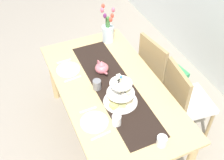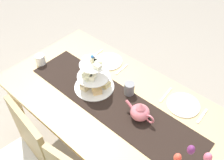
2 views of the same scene
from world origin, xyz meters
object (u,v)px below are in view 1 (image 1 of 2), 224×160
Objects in this scene: tulip_vase at (108,31)px; dinner_plate_right at (94,122)px; mug_white_text at (117,120)px; fork_left at (64,61)px; tiered_cake_stand at (120,95)px; knife_left at (73,79)px; mug_grey at (97,85)px; teapot at (102,68)px; chair_left at (159,69)px; fork_right at (88,110)px; dining_table at (111,94)px; knife_right at (101,136)px; chair_right at (184,99)px; cream_jug at (162,141)px; dinner_plate_left at (68,70)px.

tulip_vase is 1.74× the size of dinner_plate_right.
fork_left is at bearing -170.38° from mug_white_text.
knife_left is (-0.45, -0.29, -0.09)m from tiered_cake_stand.
knife_left is 1.79× the size of mug_grey.
tiered_cake_stand is at bearing -0.30° from teapot.
chair_left is 1.09m from fork_right.
fork_right is (0.40, -0.29, -0.06)m from teapot.
tulip_vase reaches higher than dining_table.
teapot is at bearing 179.70° from tiered_cake_stand.
teapot is 0.62m from dinner_plate_right.
knife_right is at bearing -22.79° from teapot.
chair_left is 1.00× the size of chair_right.
cream_jug is (0.95, 0.10, -0.02)m from teapot.
fork_left is at bearing -106.23° from chair_left.
dinner_plate_left is 0.82m from mug_white_text.
mug_grey is at bearing 37.94° from knife_left.
cream_jug reaches higher than knife_left.
knife_right is 0.53m from mug_grey.
cream_jug reaches higher than dining_table.
tiered_cake_stand is 0.66m from dinner_plate_left.
dinner_plate_left is 0.71m from dinner_plate_right.
mug_grey reaches higher than fork_right.
mug_grey is at bearing -163.42° from cream_jug.
dinner_plate_right is (0.57, -0.98, 0.23)m from chair_left.
teapot is 2.51× the size of mug_grey.
dinner_plate_left is at bearing -98.13° from chair_left.
chair_left is at bearing 120.37° from dinner_plate_right.
tulip_vase reaches higher than mug_white_text.
mug_white_text is at bearing -78.42° from chair_right.
chair_left is at bearing 81.87° from dinner_plate_left.
chair_left is 2.28× the size of tulip_vase.
mug_grey is (-0.24, -0.12, -0.04)m from tiered_cake_stand.
fork_left is 0.88× the size of knife_right.
knife_right is at bearing 0.00° from knife_left.
fork_right is 0.29m from knife_right.
mug_white_text is at bearing -143.80° from cream_jug.
mug_grey is at bearing 179.29° from mug_white_text.
mug_white_text reaches higher than dinner_plate_right.
chair_left is 6.07× the size of fork_right.
chair_left is 3.96× the size of dinner_plate_right.
cream_jug is at bearing 56.69° from knife_right.
tiered_cake_stand is 3.20× the size of mug_white_text.
knife_left is 0.74× the size of dinner_plate_right.
dining_table is at bearing -69.81° from chair_left.
knife_left is at bearing 180.00° from fork_right.
mug_grey is at bearing 155.01° from dinner_plate_right.
fork_left is at bearing -74.25° from tulip_vase.
knife_left is (-0.49, -0.98, 0.23)m from chair_right.
fork_right is (-0.14, 0.00, -0.00)m from dinner_plate_right.
cream_jug is (0.52, 0.10, -0.05)m from tiered_cake_stand.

